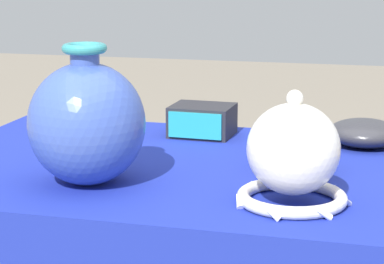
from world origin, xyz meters
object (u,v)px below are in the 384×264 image
Objects in this scene: mosaic_tile_box at (202,120)px; cup_wide_terracotta at (295,147)px; vase_dome_bell at (293,157)px; bowl_shallow_charcoal at (364,133)px; vase_tall_bulbous at (87,123)px.

cup_wide_terracotta reaches higher than mosaic_tile_box.
vase_dome_bell is 0.21m from cup_wide_terracotta.
bowl_shallow_charcoal is (0.38, -0.01, -0.01)m from mosaic_tile_box.
vase_dome_bell reaches higher than cup_wide_terracotta.
vase_dome_bell is at bearing -103.00° from bowl_shallow_charcoal.
mosaic_tile_box is 0.92× the size of bowl_shallow_charcoal.
mosaic_tile_box is at bearing 75.89° from vase_tall_bulbous.
vase_tall_bulbous is at bearing -138.71° from bowl_shallow_charcoal.
bowl_shallow_charcoal is at bearing 62.19° from cup_wide_terracotta.
vase_dome_bell is at bearing -3.42° from vase_tall_bulbous.
cup_wide_terracotta is (0.36, 0.19, -0.07)m from vase_tall_bulbous.
bowl_shallow_charcoal is 0.27m from cup_wide_terracotta.
mosaic_tile_box is at bearing 120.72° from vase_dome_bell.
mosaic_tile_box is 0.35m from cup_wide_terracotta.
cup_wide_terracotta is at bearing 96.06° from vase_dome_bell.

